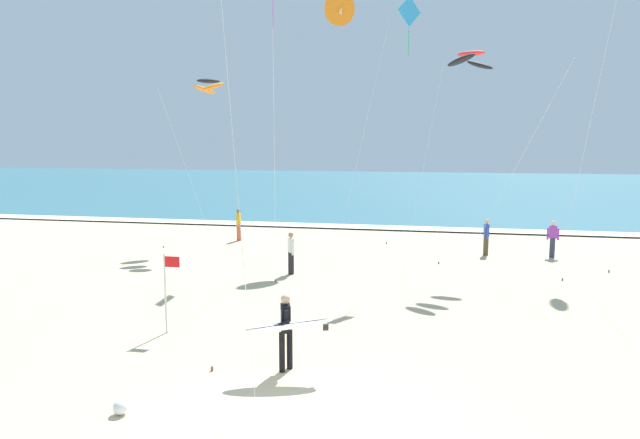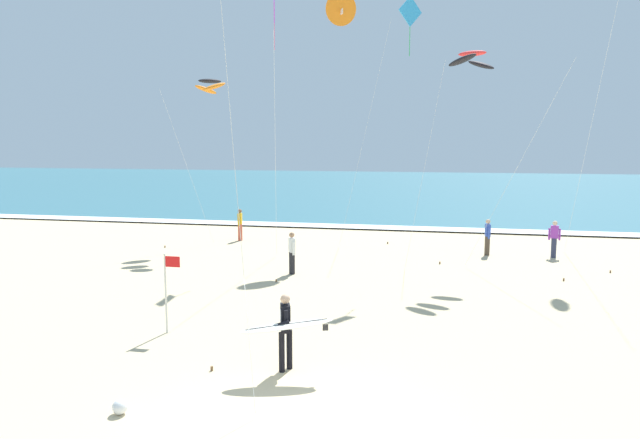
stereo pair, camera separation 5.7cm
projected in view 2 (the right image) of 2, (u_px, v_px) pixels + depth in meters
The scene contains 15 objects.
ground_plane at pixel (294, 432), 10.15m from camera, with size 160.00×160.00×0.00m, color #D1BA8E.
ocean_water at pixel (420, 188), 62.10m from camera, with size 160.00×60.00×0.08m, color #336B7A.
shoreline_foam at pixel (399, 228), 33.29m from camera, with size 160.00×1.64×0.01m, color white.
surfer_lead at pixel (286, 326), 12.61m from camera, with size 2.02×1.16×1.71m.
kite_arc_charcoal_near at pixel (210, 86), 27.49m from camera, with size 3.03×2.63×7.83m.
kite_delta_amber_mid at pixel (341, 10), 26.28m from camera, with size 2.89×1.90×11.54m.
kite_diamond_violet_high at pixel (274, 14), 24.00m from camera, with size 1.50×5.15×11.13m.
kite_diamond_cobalt_close at pixel (411, 24), 21.77m from camera, with size 1.75×1.70×10.25m.
kite_arc_scarlet_extra at pixel (472, 60), 22.24m from camera, with size 4.39×2.88×8.34m.
bystander_yellow_top at pixel (240, 224), 29.46m from camera, with size 0.22×0.50×1.59m.
bystander_white_top at pixel (292, 253), 22.06m from camera, with size 0.32×0.44×1.59m.
bystander_blue_top at pixel (487, 237), 25.66m from camera, with size 0.23×0.49×1.59m.
bystander_purple_top at pixel (554, 239), 25.17m from camera, with size 0.50×0.22×1.59m.
lifeguard_flag at pixel (167, 285), 15.24m from camera, with size 0.45×0.05×2.10m.
beach_ball at pixel (120, 407), 10.80m from camera, with size 0.28×0.28×0.28m, color white.
Camera 2 is at (2.41, -9.28, 4.99)m, focal length 33.09 mm.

